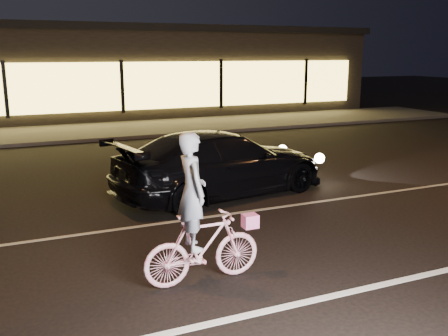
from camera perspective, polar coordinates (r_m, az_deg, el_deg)
name	(u,v)px	position (r m, az deg, el deg)	size (l,w,h in m)	color
ground	(326,244)	(8.23, 11.53, -8.53)	(90.00, 90.00, 0.00)	black
lane_stripe_near	(391,283)	(7.16, 18.53, -12.32)	(60.00, 0.12, 0.01)	silver
lane_stripe_far	(266,209)	(9.83, 4.87, -4.67)	(60.00, 0.10, 0.01)	gray
sidewalk	(134,129)	(19.96, -10.26, 4.42)	(30.00, 4.00, 0.12)	#383533
storefront	(104,70)	(25.60, -13.61, 10.83)	(25.40, 8.42, 4.20)	black
cyclist	(200,231)	(6.56, -2.77, -7.19)	(1.61, 0.56, 2.03)	#E1406E
sedan	(222,163)	(10.60, -0.27, 0.55)	(5.06, 2.85, 1.38)	black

